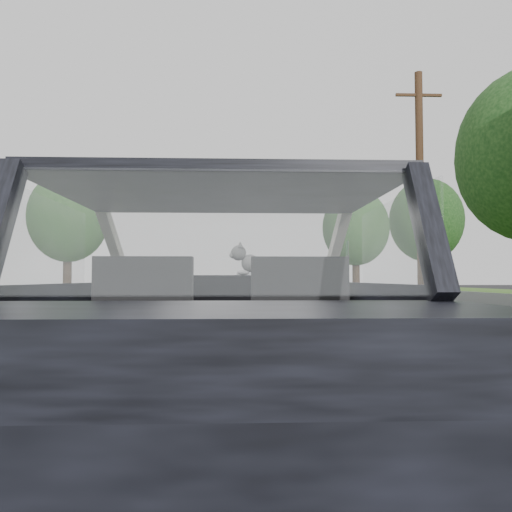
{
  "coord_description": "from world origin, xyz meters",
  "views": [
    {
      "loc": [
        0.08,
        -2.97,
        0.98
      ],
      "look_at": [
        0.21,
        0.55,
        1.14
      ],
      "focal_mm": 35.0,
      "sensor_mm": 36.0,
      "label": 1
    }
  ],
  "objects": [
    {
      "name": "highway_sign",
      "position": [
        4.74,
        17.9,
        1.28
      ],
      "size": [
        0.36,
        1.02,
        2.56
      ],
      "primitive_type": "cube",
      "rotation": [
        0.0,
        0.0,
        -0.25
      ],
      "color": "#20662A",
      "rests_on": "ground"
    },
    {
      "name": "subject_car",
      "position": [
        0.0,
        0.0,
        0.72
      ],
      "size": [
        1.8,
        4.0,
        1.45
      ],
      "primitive_type": "cube",
      "color": "black",
      "rests_on": "ground"
    },
    {
      "name": "passenger_seat",
      "position": [
        0.4,
        -0.29,
        0.88
      ],
      "size": [
        0.5,
        0.72,
        0.42
      ],
      "primitive_type": "cube",
      "color": "black",
      "rests_on": "subject_car"
    },
    {
      "name": "tree_6",
      "position": [
        -10.22,
        27.69,
        3.62
      ],
      "size": [
        4.88,
        4.88,
        7.24
      ],
      "primitive_type": null,
      "rotation": [
        0.0,
        0.0,
        -0.02
      ],
      "color": "black",
      "rests_on": "ground"
    },
    {
      "name": "utility_pole",
      "position": [
        6.93,
        15.3,
        4.39
      ],
      "size": [
        0.3,
        0.3,
        8.77
      ],
      "primitive_type": "cylinder",
      "rotation": [
        0.0,
        0.0,
        0.05
      ],
      "color": "#4A2D1C",
      "rests_on": "ground"
    },
    {
      "name": "steering_wheel",
      "position": [
        -0.4,
        0.33,
        0.92
      ],
      "size": [
        0.36,
        0.36,
        0.04
      ],
      "primitive_type": "torus",
      "color": "black",
      "rests_on": "dashboard"
    },
    {
      "name": "dashboard",
      "position": [
        0.0,
        0.62,
        0.85
      ],
      "size": [
        1.58,
        0.45,
        0.3
      ],
      "primitive_type": "cube",
      "color": "black",
      "rests_on": "subject_car"
    },
    {
      "name": "tree_2",
      "position": [
        8.1,
        30.33,
        3.4
      ],
      "size": [
        5.67,
        5.67,
        6.8
      ],
      "primitive_type": null,
      "rotation": [
        0.0,
        0.0,
        0.32
      ],
      "color": "black",
      "rests_on": "ground"
    },
    {
      "name": "driver_seat",
      "position": [
        -0.4,
        -0.29,
        0.88
      ],
      "size": [
        0.5,
        0.72,
        0.42
      ],
      "primitive_type": "cube",
      "color": "black",
      "rests_on": "subject_car"
    },
    {
      "name": "other_car",
      "position": [
        0.86,
        24.59,
        0.69
      ],
      "size": [
        1.94,
        4.28,
        1.37
      ],
      "primitive_type": "imported",
      "rotation": [
        0.0,
        0.0,
        0.07
      ],
      "color": "#ADB1B7",
      "rests_on": "ground"
    },
    {
      "name": "guardrail",
      "position": [
        4.3,
        10.0,
        0.58
      ],
      "size": [
        0.05,
        90.0,
        0.32
      ],
      "primitive_type": "cube",
      "color": "gray",
      "rests_on": "ground"
    },
    {
      "name": "cat",
      "position": [
        0.33,
        0.65,
        1.08
      ],
      "size": [
        0.54,
        0.18,
        0.24
      ],
      "primitive_type": "ellipsoid",
      "rotation": [
        0.0,
        0.0,
        0.03
      ],
      "color": "#949494",
      "rests_on": "dashboard"
    },
    {
      "name": "ground",
      "position": [
        0.0,
        0.0,
        0.0
      ],
      "size": [
        140.0,
        140.0,
        0.0
      ],
      "primitive_type": "plane",
      "color": "black",
      "rests_on": "ground"
    },
    {
      "name": "tree_3",
      "position": [
        14.08,
        33.21,
        4.06
      ],
      "size": [
        5.63,
        5.63,
        8.12
      ],
      "primitive_type": null,
      "rotation": [
        0.0,
        0.0,
        0.05
      ],
      "color": "black",
      "rests_on": "ground"
    }
  ]
}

